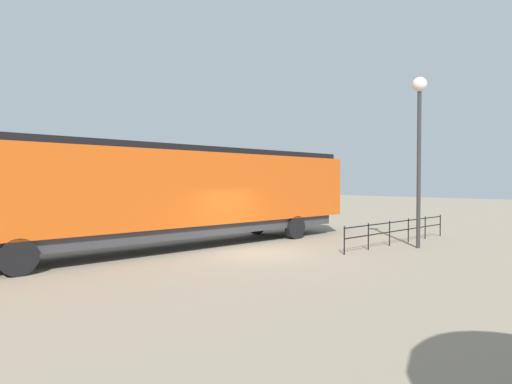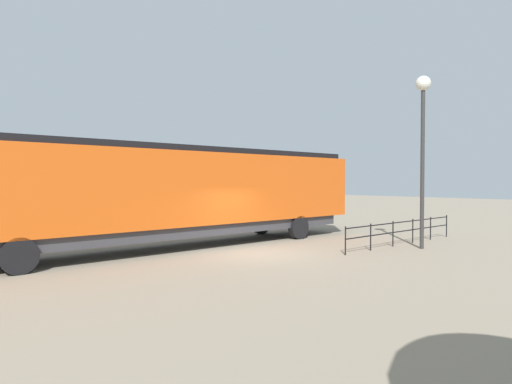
# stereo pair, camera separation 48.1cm
# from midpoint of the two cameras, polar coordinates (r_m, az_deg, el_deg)

# --- Properties ---
(ground_plane) EXTENTS (120.00, 120.00, 0.00)m
(ground_plane) POSITION_cam_midpoint_polar(r_m,az_deg,el_deg) (16.78, 0.92, -7.96)
(ground_plane) COLOR gray
(locomotive) EXTENTS (2.95, 18.68, 4.12)m
(locomotive) POSITION_cam_midpoint_polar(r_m,az_deg,el_deg) (18.29, -8.58, 0.11)
(locomotive) COLOR #D15114
(locomotive) RESTS_ON ground_plane
(lamp_post) EXTENTS (0.60, 0.60, 6.95)m
(lamp_post) POSITION_cam_midpoint_polar(r_m,az_deg,el_deg) (19.18, 21.48, 8.59)
(lamp_post) COLOR #2D2D2D
(lamp_post) RESTS_ON ground_plane
(platform_fence) EXTENTS (0.05, 8.14, 1.06)m
(platform_fence) POSITION_cam_midpoint_polar(r_m,az_deg,el_deg) (20.07, 19.17, -4.51)
(platform_fence) COLOR black
(platform_fence) RESTS_ON ground_plane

